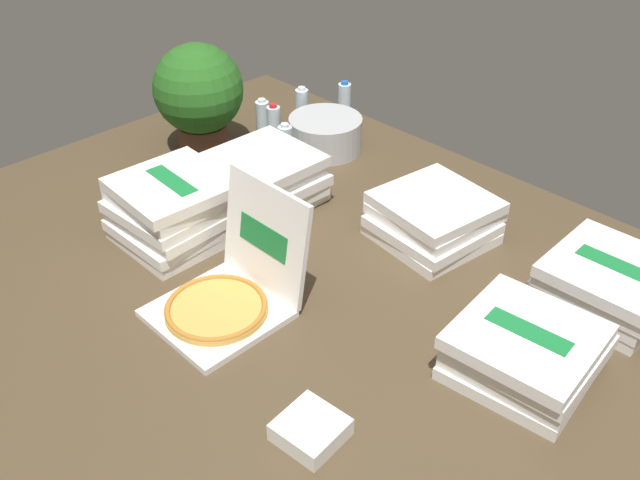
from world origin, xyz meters
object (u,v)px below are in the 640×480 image
(pizza_stack_right_mid, at_px, (174,209))
(ice_bucket, at_px, (325,134))
(pizza_stack_right_far, at_px, (264,178))
(water_bottle_1, at_px, (344,103))
(pizza_stack_left_mid, at_px, (608,283))
(napkin_pile, at_px, (311,430))
(open_pizza_box, at_px, (230,290))
(pizza_stack_right_near, at_px, (525,351))
(water_bottle_0, at_px, (302,109))
(potted_plant, at_px, (199,94))
(pizza_stack_center_near, at_px, (433,218))
(water_bottle_3, at_px, (274,127))
(water_bottle_2, at_px, (285,147))
(water_bottle_4, at_px, (263,121))

(pizza_stack_right_mid, distance_m, ice_bucket, 0.94)
(pizza_stack_right_far, height_order, water_bottle_1, same)
(pizza_stack_left_mid, bearing_deg, napkin_pile, -104.78)
(open_pizza_box, bearing_deg, napkin_pile, -17.70)
(pizza_stack_right_near, bearing_deg, pizza_stack_right_far, 175.86)
(pizza_stack_right_mid, xyz_separation_m, napkin_pile, (1.06, -0.30, -0.10))
(pizza_stack_right_near, xyz_separation_m, pizza_stack_left_mid, (0.02, 0.49, 0.00))
(water_bottle_0, bearing_deg, potted_plant, -107.24)
(pizza_stack_center_near, bearing_deg, pizza_stack_right_mid, -134.25)
(pizza_stack_left_mid, height_order, water_bottle_3, water_bottle_3)
(water_bottle_1, bearing_deg, potted_plant, -109.80)
(napkin_pile, bearing_deg, pizza_stack_left_mid, 75.22)
(pizza_stack_right_near, relative_size, ice_bucket, 1.29)
(water_bottle_2, height_order, water_bottle_3, same)
(open_pizza_box, distance_m, water_bottle_2, 0.99)
(water_bottle_2, bearing_deg, water_bottle_3, 152.34)
(pizza_stack_right_far, bearing_deg, water_bottle_1, 110.68)
(pizza_stack_right_far, bearing_deg, potted_plant, 170.46)
(open_pizza_box, bearing_deg, pizza_stack_right_far, 129.54)
(water_bottle_1, relative_size, napkin_pile, 1.27)
(water_bottle_1, xyz_separation_m, napkin_pile, (1.33, -1.52, -0.07))
(ice_bucket, distance_m, water_bottle_0, 0.26)
(napkin_pile, bearing_deg, water_bottle_3, 141.76)
(open_pizza_box, distance_m, pizza_stack_right_mid, 0.49)
(pizza_stack_right_far, relative_size, water_bottle_3, 1.96)
(pizza_stack_center_near, relative_size, potted_plant, 0.89)
(water_bottle_3, bearing_deg, pizza_stack_right_far, -45.99)
(pizza_stack_center_near, xyz_separation_m, pizza_stack_left_mid, (0.66, 0.11, 0.00))
(water_bottle_1, bearing_deg, pizza_stack_right_far, -69.32)
(pizza_stack_center_near, bearing_deg, water_bottle_0, 164.06)
(pizza_stack_center_near, height_order, pizza_stack_right_far, pizza_stack_right_far)
(water_bottle_1, distance_m, napkin_pile, 2.02)
(water_bottle_1, bearing_deg, water_bottle_4, -106.28)
(pizza_stack_right_mid, relative_size, pizza_stack_left_mid, 1.01)
(pizza_stack_center_near, relative_size, pizza_stack_right_near, 1.02)
(pizza_stack_right_near, xyz_separation_m, water_bottle_1, (-1.60, 0.88, 0.02))
(pizza_stack_right_near, bearing_deg, open_pizza_box, -152.58)
(water_bottle_2, bearing_deg, pizza_stack_right_near, -13.52)
(pizza_stack_left_mid, height_order, pizza_stack_right_far, pizza_stack_right_far)
(ice_bucket, height_order, water_bottle_4, water_bottle_4)
(pizza_stack_right_mid, xyz_separation_m, pizza_stack_left_mid, (1.35, 0.82, -0.04))
(water_bottle_0, xyz_separation_m, napkin_pile, (1.42, -1.31, -0.07))
(pizza_stack_center_near, height_order, water_bottle_1, water_bottle_1)
(water_bottle_4, bearing_deg, ice_bucket, 28.80)
(water_bottle_0, bearing_deg, pizza_stack_left_mid, -6.54)
(water_bottle_1, bearing_deg, pizza_stack_right_near, -28.93)
(ice_bucket, bearing_deg, open_pizza_box, -60.37)
(pizza_stack_right_near, relative_size, water_bottle_4, 2.05)
(pizza_stack_left_mid, xyz_separation_m, water_bottle_4, (-1.75, -0.03, 0.02))
(pizza_stack_right_mid, bearing_deg, pizza_stack_center_near, 45.75)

